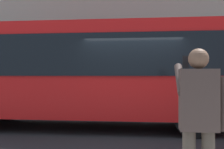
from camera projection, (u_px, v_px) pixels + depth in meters
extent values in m
plane|color=#232326|center=(134.00, 133.00, 8.17)|extent=(60.00, 60.00, 0.00)
cube|color=#19592D|center=(216.00, 44.00, 13.90)|extent=(4.40, 1.10, 0.24)
cube|color=red|center=(85.00, 71.00, 8.92)|extent=(9.00, 2.50, 2.60)
cube|color=black|center=(75.00, 54.00, 7.67)|extent=(7.60, 0.06, 1.10)
cylinder|color=black|center=(7.00, 106.00, 10.38)|extent=(1.00, 0.28, 1.00)
cylinder|color=black|center=(184.00, 108.00, 9.64)|extent=(1.00, 0.28, 1.00)
cylinder|color=black|center=(194.00, 118.00, 7.46)|extent=(1.00, 0.28, 1.00)
cube|color=#473833|center=(199.00, 100.00, 3.21)|extent=(0.40, 0.24, 0.66)
sphere|color=brown|center=(198.00, 59.00, 3.21)|extent=(0.22, 0.22, 0.22)
cylinder|color=#473833|center=(224.00, 104.00, 3.17)|extent=(0.09, 0.09, 0.58)
cylinder|color=#473833|center=(180.00, 79.00, 3.39)|extent=(0.09, 0.48, 0.37)
cube|color=black|center=(186.00, 62.00, 3.52)|extent=(0.07, 0.01, 0.14)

